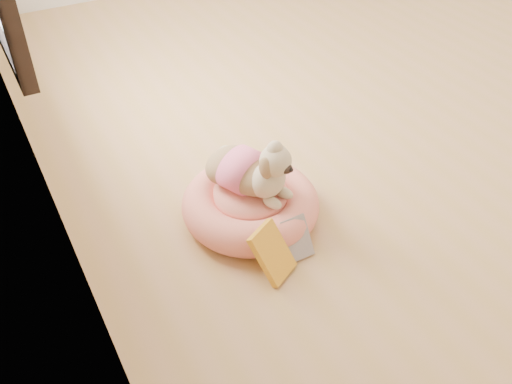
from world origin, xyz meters
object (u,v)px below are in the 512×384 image
dog (252,161)px  book_white (297,238)px  pet_bed (250,205)px  book_yellow (272,253)px

dog → book_white: size_ratio=2.32×
pet_bed → book_white: (0.06, -0.28, 0.00)m
dog → pet_bed: bearing=170.0°
pet_bed → book_yellow: bearing=-103.2°
book_yellow → book_white: size_ratio=1.29×
dog → book_white: bearing=-103.0°
pet_bed → dog: 0.23m
pet_bed → book_yellow: (-0.08, -0.32, 0.03)m
book_white → dog: bearing=99.9°
book_white → pet_bed: bearing=102.2°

